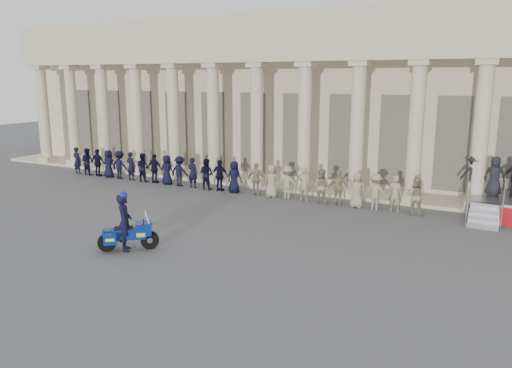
% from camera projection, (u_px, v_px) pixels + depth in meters
% --- Properties ---
extents(ground, '(90.00, 90.00, 0.00)m').
position_uv_depth(ground, '(188.00, 231.00, 18.38)').
color(ground, '#4A4A4C').
rests_on(ground, ground).
extents(building, '(40.00, 12.50, 9.00)m').
position_uv_depth(building, '(327.00, 95.00, 30.20)').
color(building, '#BCAE8D').
rests_on(building, ground).
extents(officer_rank, '(19.95, 0.59, 1.57)m').
position_uv_depth(officer_rank, '(218.00, 175.00, 24.83)').
color(officer_rank, black).
rests_on(officer_rank, ground).
extents(motorcycle, '(1.64, 1.44, 1.26)m').
position_uv_depth(motorcycle, '(129.00, 234.00, 16.27)').
color(motorcycle, black).
rests_on(motorcycle, ground).
extents(rider, '(0.79, 0.82, 1.99)m').
position_uv_depth(rider, '(125.00, 221.00, 16.16)').
color(rider, black).
rests_on(rider, ground).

